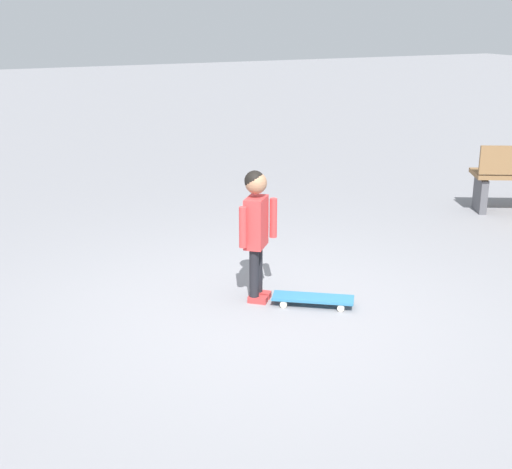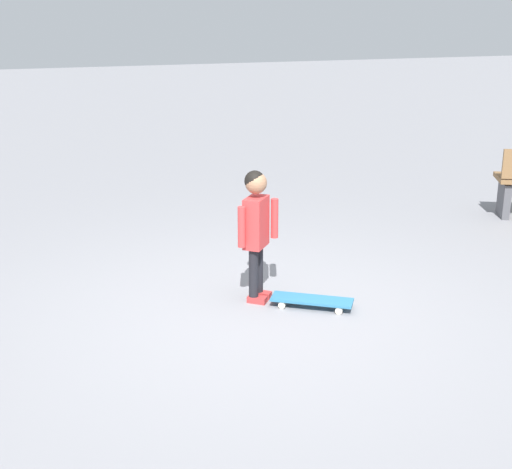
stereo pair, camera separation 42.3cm
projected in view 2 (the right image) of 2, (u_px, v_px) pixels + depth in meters
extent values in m
plane|color=gray|center=(258.00, 318.00, 5.41)|extent=(50.00, 50.00, 0.00)
cylinder|color=black|center=(258.00, 269.00, 5.73)|extent=(0.08, 0.08, 0.42)
cube|color=#B73333|center=(262.00, 295.00, 5.79)|extent=(0.17, 0.16, 0.05)
cylinder|color=black|center=(254.00, 274.00, 5.64)|extent=(0.08, 0.08, 0.42)
cube|color=#B73333|center=(257.00, 299.00, 5.69)|extent=(0.17, 0.16, 0.05)
cube|color=#D13838|center=(256.00, 222.00, 5.56)|extent=(0.26, 0.27, 0.40)
cylinder|color=#D13838|center=(275.00, 218.00, 5.67)|extent=(0.06, 0.06, 0.32)
cylinder|color=#D13838|center=(242.00, 227.00, 5.44)|extent=(0.06, 0.06, 0.32)
sphere|color=#9E7051|center=(256.00, 183.00, 5.47)|extent=(0.17, 0.17, 0.17)
sphere|color=black|center=(255.00, 181.00, 5.46)|extent=(0.16, 0.16, 0.16)
cube|color=teal|center=(312.00, 300.00, 5.58)|extent=(0.63, 0.52, 0.02)
cube|color=#B7B7BC|center=(340.00, 304.00, 5.54)|extent=(0.09, 0.11, 0.02)
cube|color=#B7B7BC|center=(284.00, 299.00, 5.64)|extent=(0.09, 0.11, 0.02)
cylinder|color=beige|center=(341.00, 303.00, 5.61)|extent=(0.06, 0.06, 0.06)
cylinder|color=beige|center=(339.00, 311.00, 5.47)|extent=(0.06, 0.06, 0.06)
cylinder|color=beige|center=(286.00, 298.00, 5.72)|extent=(0.06, 0.06, 0.06)
cylinder|color=beige|center=(282.00, 305.00, 5.58)|extent=(0.06, 0.06, 0.06)
cube|color=#4C4C51|center=(504.00, 199.00, 8.01)|extent=(0.23, 0.35, 0.39)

